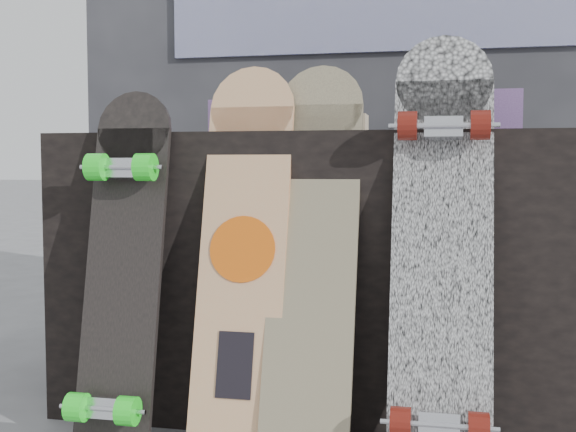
% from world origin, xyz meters
% --- Properties ---
extents(vendor_table, '(1.60, 0.60, 0.80)m').
position_xyz_m(vendor_table, '(0.00, 0.50, 0.40)').
color(vendor_table, black).
rests_on(vendor_table, ground).
extents(booth, '(2.40, 0.22, 2.20)m').
position_xyz_m(booth, '(0.00, 1.35, 1.10)').
color(booth, '#2E2E33').
rests_on(booth, ground).
extents(merch_box_purple, '(0.18, 0.12, 0.10)m').
position_xyz_m(merch_box_purple, '(-0.29, 0.46, 0.85)').
color(merch_box_purple, '#653C7A').
rests_on(merch_box_purple, vendor_table).
extents(merch_box_small, '(0.14, 0.14, 0.12)m').
position_xyz_m(merch_box_small, '(0.42, 0.53, 0.86)').
color(merch_box_small, '#653C7A').
rests_on(merch_box_small, vendor_table).
extents(merch_box_flat, '(0.22, 0.10, 0.06)m').
position_xyz_m(merch_box_flat, '(-0.05, 0.52, 0.83)').
color(merch_box_flat, '#D1B78C').
rests_on(merch_box_flat, vendor_table).
extents(longboard_geisha, '(0.22, 0.27, 0.97)m').
position_xyz_m(longboard_geisha, '(-0.21, 0.15, 0.51)').
color(longboard_geisha, tan).
rests_on(longboard_geisha, ground).
extents(longboard_celtic, '(0.22, 0.32, 0.98)m').
position_xyz_m(longboard_celtic, '(-0.03, 0.16, 0.52)').
color(longboard_celtic, '#C6B787').
rests_on(longboard_celtic, ground).
extents(longboard_cascadia, '(0.24, 0.33, 1.04)m').
position_xyz_m(longboard_cascadia, '(0.28, 0.13, 0.53)').
color(longboard_cascadia, silver).
rests_on(longboard_cascadia, ground).
extents(skateboard_dark, '(0.20, 0.27, 0.91)m').
position_xyz_m(skateboard_dark, '(-0.52, 0.09, 0.46)').
color(skateboard_dark, black).
rests_on(skateboard_dark, ground).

